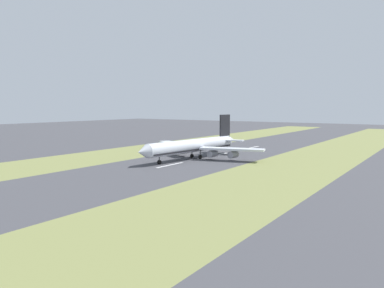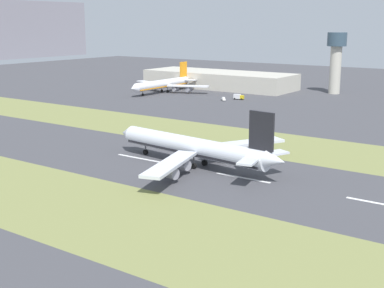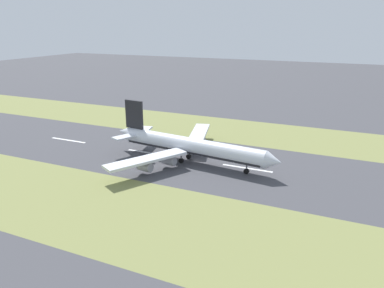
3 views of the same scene
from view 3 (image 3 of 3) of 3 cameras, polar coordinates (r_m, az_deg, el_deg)
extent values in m
plane|color=#424247|center=(138.36, 0.66, -2.49)|extent=(800.00, 800.00, 0.00)
cube|color=olive|center=(178.50, 6.48, 2.12)|extent=(40.00, 600.00, 0.01)
cube|color=olive|center=(102.34, -9.69, -10.47)|extent=(40.00, 600.00, 0.01)
cube|color=silver|center=(170.61, -18.31, 0.56)|extent=(1.20, 18.00, 0.01)
cube|color=silver|center=(147.32, -6.69, -1.32)|extent=(1.20, 18.00, 0.01)
cube|color=silver|center=(132.29, 8.40, -3.67)|extent=(1.20, 18.00, 0.01)
cylinder|color=silver|center=(134.29, 0.00, -0.32)|extent=(12.20, 56.32, 6.00)
cone|color=silver|center=(122.43, 12.38, -2.60)|extent=(6.40, 5.62, 5.88)
cone|color=silver|center=(151.55, -10.13, 1.84)|extent=(5.74, 6.53, 5.10)
cube|color=black|center=(134.81, 0.00, -0.99)|extent=(11.65, 54.06, 0.70)
cube|color=silver|center=(152.47, 1.03, 1.56)|extent=(29.54, 13.58, 0.90)
cube|color=silver|center=(124.78, -6.98, -2.35)|extent=(28.36, 19.07, 0.90)
cylinder|color=#93939E|center=(144.63, 0.46, -0.37)|extent=(3.71, 5.13, 3.20)
cylinder|color=#93939E|center=(153.72, 1.02, 0.74)|extent=(3.71, 5.13, 3.20)
cylinder|color=#93939E|center=(130.27, -3.54, -2.51)|extent=(3.71, 5.13, 3.20)
cylinder|color=#93939E|center=(125.44, -7.18, -3.44)|extent=(3.71, 5.13, 3.20)
cube|color=black|center=(146.48, -8.80, 4.47)|extent=(1.69, 8.04, 11.00)
cube|color=silver|center=(152.48, -7.37, 2.15)|extent=(10.68, 6.32, 0.60)
cube|color=silver|center=(144.35, -10.04, 1.12)|extent=(10.92, 8.14, 0.60)
cylinder|color=#59595E|center=(126.64, 8.32, -3.45)|extent=(0.50, 0.50, 3.20)
cylinder|color=black|center=(127.23, 8.29, -4.12)|extent=(1.09, 1.89, 1.80)
cylinder|color=#59595E|center=(139.05, -0.52, -1.29)|extent=(0.50, 0.50, 3.20)
cylinder|color=black|center=(139.58, -0.51, -1.91)|extent=(1.09, 1.89, 1.80)
cylinder|color=#59595E|center=(134.89, -1.66, -1.91)|extent=(0.50, 0.50, 3.20)
cylinder|color=black|center=(135.44, -1.65, -2.55)|extent=(1.09, 1.89, 1.80)
camera|label=1|loc=(233.08, 47.32, 6.40)|focal=35.00mm
camera|label=2|loc=(289.90, -6.38, 17.07)|focal=50.00mm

